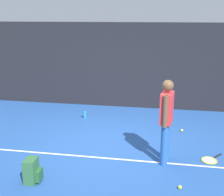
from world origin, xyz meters
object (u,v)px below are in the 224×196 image
Objects in this scene: tennis_ball_near_player at (180,187)px; tennis_ball_by_fence at (182,130)px; water_bottle at (85,115)px; tennis_racket at (210,160)px; tennis_player at (166,117)px; backpack at (32,171)px.

tennis_ball_near_player and tennis_ball_by_fence have the same top height.
tennis_ball_by_fence is at bearing -11.80° from water_bottle.
water_bottle reaches higher than tennis_ball_by_fence.
tennis_racket is 8.88× the size of tennis_ball_near_player.
tennis_racket is (0.93, 0.22, -0.95)m from tennis_player.
tennis_ball_near_player reaches higher than tennis_racket.
tennis_player is 2.69m from backpack.
backpack is at bearing -90.51° from water_bottle.
tennis_player is 7.79× the size of water_bottle.
tennis_racket is at bearing -69.52° from backpack.
tennis_ball_near_player is (-0.65, -1.17, 0.02)m from tennis_racket.
water_bottle is (0.03, 3.45, -0.10)m from backpack.
tennis_player is 1.36m from tennis_ball_near_player.
tennis_ball_by_fence is at bearing 86.79° from tennis_ball_near_player.
tennis_racket is 1.58m from tennis_ball_by_fence.
tennis_ball_near_player is 2.67m from tennis_ball_by_fence.
water_bottle is at bearing -83.45° from tennis_racket.
water_bottle is (-2.55, 3.23, 0.08)m from tennis_ball_near_player.
backpack is 6.67× the size of tennis_ball_near_player.
water_bottle is at bearing 52.34° from tennis_player.
tennis_ball_by_fence is 0.30× the size of water_bottle.
tennis_racket is at bearing -32.79° from water_bottle.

